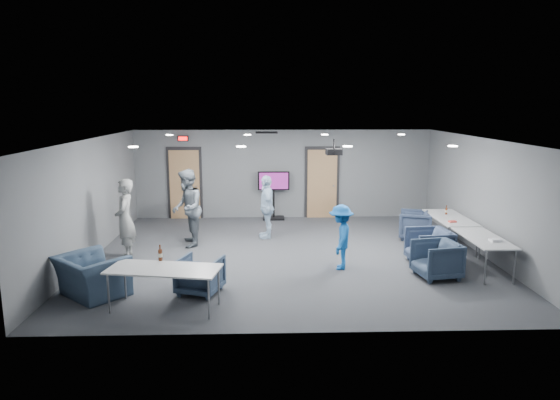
{
  "coord_description": "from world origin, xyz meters",
  "views": [
    {
      "loc": [
        -0.57,
        -11.14,
        3.47
      ],
      "look_at": [
        -0.2,
        0.6,
        1.2
      ],
      "focal_mm": 32.0,
      "sensor_mm": 36.0,
      "label": 1
    }
  ],
  "objects_px": {
    "table_right_b": "(483,240)",
    "person_c": "(267,207)",
    "chair_right_a": "(415,225)",
    "bottle_front": "(160,255)",
    "person_b": "(187,208)",
    "table_right_a": "(450,219)",
    "chair_front_b": "(92,276)",
    "bottle_right": "(446,211)",
    "person_a": "(125,219)",
    "tv_stand": "(274,192)",
    "person_d": "(341,237)",
    "chair_right_b": "(429,247)",
    "projector": "(334,152)",
    "chair_right_c": "(436,260)",
    "table_front_left": "(164,271)",
    "chair_front_a": "(200,275)"
  },
  "relations": [
    {
      "from": "person_a",
      "to": "chair_right_a",
      "type": "bearing_deg",
      "value": 94.37
    },
    {
      "from": "chair_right_a",
      "to": "chair_front_b",
      "type": "xyz_separation_m",
      "value": [
        -7.09,
        -3.71,
        0.01
      ]
    },
    {
      "from": "person_a",
      "to": "table_right_b",
      "type": "distance_m",
      "value": 7.81
    },
    {
      "from": "chair_right_a",
      "to": "table_right_a",
      "type": "height_order",
      "value": "chair_right_a"
    },
    {
      "from": "chair_right_a",
      "to": "table_right_b",
      "type": "bearing_deg",
      "value": 32.29
    },
    {
      "from": "bottle_front",
      "to": "bottle_right",
      "type": "relative_size",
      "value": 1.25
    },
    {
      "from": "person_b",
      "to": "table_right_a",
      "type": "distance_m",
      "value": 6.48
    },
    {
      "from": "chair_front_b",
      "to": "table_right_a",
      "type": "distance_m",
      "value": 8.32
    },
    {
      "from": "tv_stand",
      "to": "person_b",
      "type": "bearing_deg",
      "value": -127.25
    },
    {
      "from": "person_c",
      "to": "person_d",
      "type": "distance_m",
      "value": 3.02
    },
    {
      "from": "chair_right_a",
      "to": "bottle_front",
      "type": "bearing_deg",
      "value": -37.57
    },
    {
      "from": "chair_right_b",
      "to": "projector",
      "type": "height_order",
      "value": "projector"
    },
    {
      "from": "chair_right_c",
      "to": "chair_front_a",
      "type": "relative_size",
      "value": 1.08
    },
    {
      "from": "chair_right_c",
      "to": "projector",
      "type": "relative_size",
      "value": 2.27
    },
    {
      "from": "chair_right_a",
      "to": "chair_front_b",
      "type": "height_order",
      "value": "chair_front_b"
    },
    {
      "from": "person_c",
      "to": "tv_stand",
      "type": "xyz_separation_m",
      "value": [
        0.22,
        2.13,
        0.01
      ]
    },
    {
      "from": "person_c",
      "to": "chair_right_a",
      "type": "distance_m",
      "value": 3.9
    },
    {
      "from": "chair_right_c",
      "to": "table_front_left",
      "type": "bearing_deg",
      "value": -84.81
    },
    {
      "from": "chair_right_c",
      "to": "table_right_b",
      "type": "height_order",
      "value": "chair_right_c"
    },
    {
      "from": "bottle_right",
      "to": "table_right_b",
      "type": "bearing_deg",
      "value": -90.27
    },
    {
      "from": "person_c",
      "to": "person_a",
      "type": "bearing_deg",
      "value": -67.43
    },
    {
      "from": "person_c",
      "to": "tv_stand",
      "type": "relative_size",
      "value": 1.12
    },
    {
      "from": "person_c",
      "to": "bottle_right",
      "type": "xyz_separation_m",
      "value": [
        4.53,
        -0.63,
        -0.01
      ]
    },
    {
      "from": "person_d",
      "to": "table_right_a",
      "type": "xyz_separation_m",
      "value": [
        2.96,
        1.64,
        -0.01
      ]
    },
    {
      "from": "projector",
      "to": "chair_right_b",
      "type": "bearing_deg",
      "value": -26.21
    },
    {
      "from": "person_a",
      "to": "projector",
      "type": "relative_size",
      "value": 5.02
    },
    {
      "from": "person_a",
      "to": "person_d",
      "type": "distance_m",
      "value": 4.86
    },
    {
      "from": "person_a",
      "to": "table_front_left",
      "type": "height_order",
      "value": "person_a"
    },
    {
      "from": "person_a",
      "to": "table_right_a",
      "type": "distance_m",
      "value": 7.76
    },
    {
      "from": "person_b",
      "to": "bottle_front",
      "type": "distance_m",
      "value": 3.46
    },
    {
      "from": "chair_right_b",
      "to": "table_front_left",
      "type": "height_order",
      "value": "chair_right_b"
    },
    {
      "from": "chair_front_a",
      "to": "tv_stand",
      "type": "relative_size",
      "value": 0.52
    },
    {
      "from": "person_a",
      "to": "table_right_b",
      "type": "height_order",
      "value": "person_a"
    },
    {
      "from": "table_front_left",
      "to": "chair_right_a",
      "type": "bearing_deg",
      "value": 47.52
    },
    {
      "from": "person_c",
      "to": "tv_stand",
      "type": "height_order",
      "value": "person_c"
    },
    {
      "from": "table_right_b",
      "to": "projector",
      "type": "height_order",
      "value": "projector"
    },
    {
      "from": "chair_front_a",
      "to": "tv_stand",
      "type": "xyz_separation_m",
      "value": [
        1.48,
        6.02,
        0.49
      ]
    },
    {
      "from": "chair_right_a",
      "to": "tv_stand",
      "type": "height_order",
      "value": "tv_stand"
    },
    {
      "from": "chair_right_c",
      "to": "projector",
      "type": "xyz_separation_m",
      "value": [
        -1.89,
        1.72,
        2.03
      ]
    },
    {
      "from": "bottle_right",
      "to": "tv_stand",
      "type": "xyz_separation_m",
      "value": [
        -4.3,
        2.75,
        0.02
      ]
    },
    {
      "from": "person_d",
      "to": "table_right_b",
      "type": "height_order",
      "value": "person_d"
    },
    {
      "from": "chair_right_a",
      "to": "chair_right_c",
      "type": "xyz_separation_m",
      "value": [
        -0.45,
        -2.95,
        0.01
      ]
    },
    {
      "from": "chair_front_b",
      "to": "bottle_right",
      "type": "bearing_deg",
      "value": -114.56
    },
    {
      "from": "person_c",
      "to": "table_right_b",
      "type": "relative_size",
      "value": 0.94
    },
    {
      "from": "person_d",
      "to": "bottle_front",
      "type": "relative_size",
      "value": 4.76
    },
    {
      "from": "person_d",
      "to": "bottle_right",
      "type": "distance_m",
      "value": 3.56
    },
    {
      "from": "person_b",
      "to": "person_d",
      "type": "xyz_separation_m",
      "value": [
        3.52,
        -1.84,
        -0.26
      ]
    },
    {
      "from": "chair_right_a",
      "to": "bottle_front",
      "type": "height_order",
      "value": "bottle_front"
    },
    {
      "from": "table_right_b",
      "to": "person_c",
      "type": "bearing_deg",
      "value": 57.83
    },
    {
      "from": "table_right_a",
      "to": "chair_right_c",
      "type": "bearing_deg",
      "value": 154.13
    }
  ]
}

